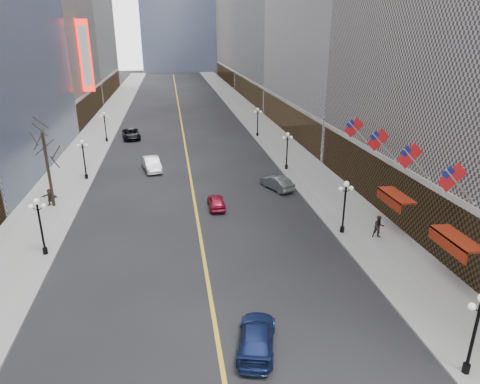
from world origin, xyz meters
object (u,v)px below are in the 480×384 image
object	(u,v)px
streetlamp_west_1	(40,221)
car_sb_far	(277,183)
streetlamp_west_2	(84,155)
car_nb_mid	(152,164)
streetlamp_east_1	(345,202)
car_sb_mid	(216,201)
streetlamp_east_2	(287,147)
car_sb_near	(257,337)
streetlamp_east_0	(476,326)
streetlamp_west_3	(105,124)
streetlamp_east_3	(258,119)
car_nb_far	(131,134)

from	to	relation	value
streetlamp_west_1	car_sb_far	size ratio (longest dim) A/B	1.01
streetlamp_west_2	car_nb_mid	distance (m)	7.98
streetlamp_east_1	streetlamp_west_2	xyz separation A→B (m)	(-23.60, 18.00, 0.00)
car_sb_mid	car_sb_far	distance (m)	8.16
streetlamp_east_2	car_sb_near	size ratio (longest dim) A/B	0.96
streetlamp_east_1	streetlamp_east_2	size ratio (longest dim) A/B	1.00
car_sb_far	streetlamp_east_0	bearing A→B (deg)	73.70
streetlamp_west_3	streetlamp_west_1	bearing A→B (deg)	-90.00
streetlamp_east_0	streetlamp_east_1	world-z (taller)	same
streetlamp_west_1	streetlamp_west_3	bearing A→B (deg)	90.00
streetlamp_west_1	car_sb_near	xyz separation A→B (m)	(13.80, -12.46, -2.22)
streetlamp_west_1	streetlamp_west_3	distance (m)	36.00
car_sb_near	car_sb_mid	xyz separation A→B (m)	(0.00, 19.75, -0.03)
streetlamp_east_3	car_nb_mid	xyz separation A→B (m)	(-16.28, -15.61, -2.07)
streetlamp_west_3	car_sb_far	bearing A→B (deg)	-49.69
streetlamp_east_0	car_sb_mid	world-z (taller)	streetlamp_east_0
streetlamp_west_2	car_sb_mid	xyz separation A→B (m)	(13.80, -10.70, -2.25)
streetlamp_east_3	car_sb_near	bearing A→B (deg)	-101.43
streetlamp_west_3	car_nb_far	world-z (taller)	streetlamp_west_3
streetlamp_west_3	car_sb_mid	distance (m)	31.93
streetlamp_west_3	car_sb_far	distance (m)	32.22
streetlamp_east_0	streetlamp_west_3	size ratio (longest dim) A/B	1.00
streetlamp_east_0	streetlamp_west_2	world-z (taller)	same
streetlamp_west_2	streetlamp_east_2	bearing A→B (deg)	0.00
streetlamp_east_3	streetlamp_west_1	xyz separation A→B (m)	(-23.60, -36.00, 0.00)
streetlamp_east_2	car_nb_far	distance (m)	28.24
streetlamp_east_3	streetlamp_west_3	world-z (taller)	same
streetlamp_east_1	car_nb_far	bearing A→B (deg)	117.93
streetlamp_east_2	car_nb_mid	xyz separation A→B (m)	(-16.28, 2.39, -2.07)
car_sb_far	streetlamp_west_1	bearing A→B (deg)	6.79
streetlamp_east_0	streetlamp_west_1	size ratio (longest dim) A/B	1.00
car_nb_far	car_sb_far	bearing A→B (deg)	-65.85
streetlamp_east_0	car_nb_far	size ratio (longest dim) A/B	0.81
streetlamp_west_2	car_sb_near	world-z (taller)	streetlamp_west_2
streetlamp_west_1	streetlamp_west_3	xyz separation A→B (m)	(0.00, 36.00, 0.00)
car_nb_mid	streetlamp_east_1	bearing A→B (deg)	-62.18
streetlamp_west_1	streetlamp_west_2	xyz separation A→B (m)	(0.00, 18.00, 0.00)
streetlamp_east_0	streetlamp_east_1	bearing A→B (deg)	90.00
streetlamp_east_1	streetlamp_west_1	xyz separation A→B (m)	(-23.60, 0.00, 0.00)
streetlamp_east_1	streetlamp_east_2	distance (m)	18.00
streetlamp_east_1	streetlamp_east_3	size ratio (longest dim) A/B	1.00
streetlamp_east_0	car_sb_mid	xyz separation A→B (m)	(-9.80, 23.30, -2.25)
streetlamp_east_0	car_nb_mid	size ratio (longest dim) A/B	0.90
car_nb_mid	streetlamp_east_2	bearing A→B (deg)	-19.13
streetlamp_west_2	car_sb_mid	world-z (taller)	streetlamp_west_2
streetlamp_east_2	car_sb_far	xyz separation A→B (m)	(-2.80, -6.51, -2.17)
car_sb_mid	streetlamp_east_3	bearing A→B (deg)	-108.97
streetlamp_west_1	car_sb_mid	size ratio (longest dim) A/B	1.18
streetlamp_west_2	car_sb_near	bearing A→B (deg)	-65.62
streetlamp_west_1	streetlamp_west_2	bearing A→B (deg)	90.00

